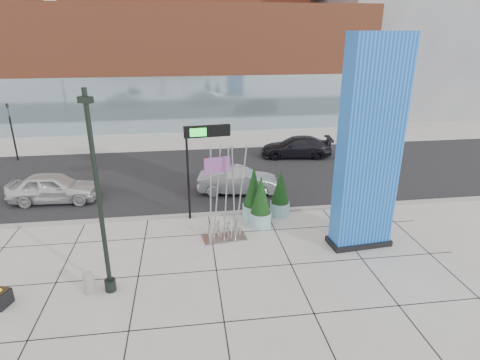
{
  "coord_description": "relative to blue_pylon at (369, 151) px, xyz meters",
  "views": [
    {
      "loc": [
        0.07,
        -14.44,
        8.84
      ],
      "look_at": [
        2.35,
        2.0,
        2.6
      ],
      "focal_mm": 30.0,
      "sensor_mm": 36.0,
      "label": 1
    }
  ],
  "objects": [
    {
      "name": "curb_edge",
      "position": [
        -7.36,
        3.76,
        -4.19
      ],
      "size": [
        80.0,
        0.3,
        0.12
      ],
      "primitive_type": "cube",
      "color": "gray",
      "rests_on": "ground"
    },
    {
      "name": "street_asphalt",
      "position": [
        -7.36,
        9.76,
        -4.24
      ],
      "size": [
        80.0,
        12.0,
        0.02
      ],
      "primitive_type": "cube",
      "color": "black",
      "rests_on": "ground"
    },
    {
      "name": "round_planter_east",
      "position": [
        -2.76,
        3.36,
        -3.09
      ],
      "size": [
        0.98,
        0.98,
        2.46
      ],
      "color": "#93C4C6",
      "rests_on": "ground"
    },
    {
      "name": "lamp_post",
      "position": [
        -10.25,
        -2.0,
        -1.3
      ],
      "size": [
        0.49,
        0.4,
        7.22
      ],
      "rotation": [
        0.0,
        0.0,
        -0.4
      ],
      "color": "black",
      "rests_on": "ground"
    },
    {
      "name": "round_planter_mid",
      "position": [
        -4.16,
        3.07,
        -2.96
      ],
      "size": [
        1.09,
        1.09,
        2.72
      ],
      "color": "#93C4C6",
      "rests_on": "ground"
    },
    {
      "name": "overhead_street_sign",
      "position": [
        -6.49,
        3.55,
        -0.25
      ],
      "size": [
        2.2,
        0.43,
        4.66
      ],
      "rotation": [
        0.0,
        0.0,
        0.11
      ],
      "color": "black",
      "rests_on": "ground"
    },
    {
      "name": "round_planter_west",
      "position": [
        -3.96,
        2.25,
        -3.04
      ],
      "size": [
        1.03,
        1.03,
        2.56
      ],
      "color": "#93C4C6",
      "rests_on": "ground"
    },
    {
      "name": "car_silver_mid",
      "position": [
        -4.47,
        6.53,
        -3.51
      ],
      "size": [
        4.73,
        2.34,
        1.49
      ],
      "primitive_type": "imported",
      "rotation": [
        0.0,
        0.0,
        1.4
      ],
      "color": "#989B9F",
      "rests_on": "ground"
    },
    {
      "name": "ground",
      "position": [
        -7.36,
        -0.24,
        -4.25
      ],
      "size": [
        160.0,
        160.0,
        0.0
      ],
      "primitive_type": "plane",
      "color": "#9E9991",
      "rests_on": "ground"
    },
    {
      "name": "concrete_bollard",
      "position": [
        -10.97,
        -2.01,
        -3.86
      ],
      "size": [
        0.4,
        0.4,
        0.78
      ],
      "primitive_type": "cylinder",
      "color": "gray",
      "rests_on": "ground"
    },
    {
      "name": "building_grey_parking",
      "position": [
        18.64,
        31.76,
        4.75
      ],
      "size": [
        20.0,
        18.0,
        18.0
      ],
      "primitive_type": "cube",
      "color": "slate",
      "rests_on": "ground"
    },
    {
      "name": "tower_glass_front",
      "position": [
        -6.36,
        21.96,
        -1.75
      ],
      "size": [
        34.0,
        0.6,
        5.0
      ],
      "primitive_type": "cube",
      "color": "#8CA5B2",
      "rests_on": "ground"
    },
    {
      "name": "car_dark_east",
      "position": [
        0.7,
        12.88,
        -3.51
      ],
      "size": [
        5.34,
        2.69,
        1.49
      ],
      "primitive_type": "imported",
      "rotation": [
        0.0,
        0.0,
        -1.69
      ],
      "color": "black",
      "rests_on": "ground"
    },
    {
      "name": "public_art_sculpture",
      "position": [
        -5.78,
        1.28,
        -3.1
      ],
      "size": [
        2.03,
        1.19,
        4.37
      ],
      "rotation": [
        0.0,
        0.0,
        0.12
      ],
      "color": "#AEAFB2",
      "rests_on": "ground"
    },
    {
      "name": "traffic_signal",
      "position": [
        -19.36,
        14.76,
        -1.95
      ],
      "size": [
        0.15,
        0.18,
        4.1
      ],
      "color": "black",
      "rests_on": "ground"
    },
    {
      "name": "blue_pylon",
      "position": [
        0.0,
        0.0,
        0.0
      ],
      "size": [
        2.74,
        1.42,
        8.8
      ],
      "rotation": [
        0.0,
        0.0,
        0.1
      ],
      "color": "#0B43AB",
      "rests_on": "ground"
    },
    {
      "name": "car_white_west",
      "position": [
        -14.54,
        6.7,
        -3.45
      ],
      "size": [
        4.77,
        2.12,
        1.6
      ],
      "primitive_type": "imported",
      "rotation": [
        0.0,
        0.0,
        1.52
      ],
      "color": "silver",
      "rests_on": "ground"
    },
    {
      "name": "tower_podium",
      "position": [
        -6.36,
        26.76,
        1.25
      ],
      "size": [
        34.0,
        10.0,
        11.0
      ],
      "primitive_type": "cube",
      "color": "#9C492D",
      "rests_on": "ground"
    }
  ]
}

